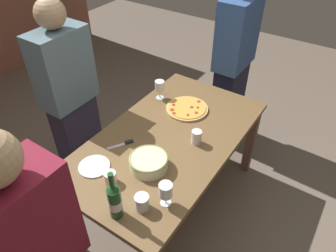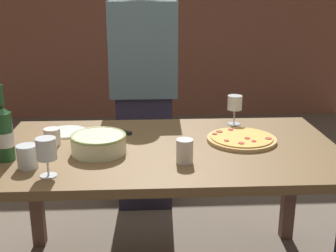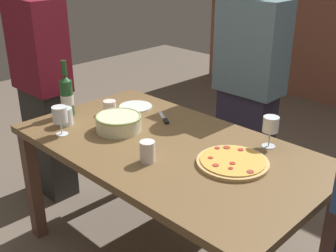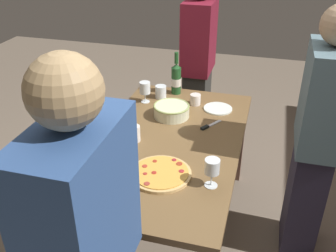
# 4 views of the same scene
# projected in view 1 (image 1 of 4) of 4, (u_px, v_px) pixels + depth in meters

# --- Properties ---
(ground_plane) EXTENTS (8.00, 8.00, 0.00)m
(ground_plane) POSITION_uv_depth(u_px,v_px,m) (168.00, 202.00, 2.75)
(ground_plane) COLOR #6E6051
(dining_table) EXTENTS (1.60, 0.90, 0.75)m
(dining_table) POSITION_uv_depth(u_px,v_px,m) (168.00, 146.00, 2.33)
(dining_table) COLOR brown
(dining_table) RESTS_ON ground
(pizza) EXTENTS (0.34, 0.34, 0.03)m
(pizza) POSITION_uv_depth(u_px,v_px,m) (187.00, 108.00, 2.53)
(pizza) COLOR tan
(pizza) RESTS_ON dining_table
(serving_bowl) EXTENTS (0.25, 0.25, 0.09)m
(serving_bowl) POSITION_uv_depth(u_px,v_px,m) (149.00, 162.00, 2.02)
(serving_bowl) COLOR beige
(serving_bowl) RESTS_ON dining_table
(wine_bottle) EXTENTS (0.08, 0.08, 0.33)m
(wine_bottle) POSITION_uv_depth(u_px,v_px,m) (115.00, 200.00, 1.69)
(wine_bottle) COLOR #1E4B22
(wine_bottle) RESTS_ON dining_table
(wine_glass_near_pizza) EXTENTS (0.08, 0.08, 0.16)m
(wine_glass_near_pizza) POSITION_uv_depth(u_px,v_px,m) (166.00, 191.00, 1.76)
(wine_glass_near_pizza) COLOR white
(wine_glass_near_pizza) RESTS_ON dining_table
(wine_glass_by_bottle) EXTENTS (0.08, 0.08, 0.16)m
(wine_glass_by_bottle) POSITION_uv_depth(u_px,v_px,m) (160.00, 86.00, 2.59)
(wine_glass_by_bottle) COLOR white
(wine_glass_by_bottle) RESTS_ON dining_table
(cup_amber) EXTENTS (0.08, 0.08, 0.08)m
(cup_amber) POSITION_uv_depth(u_px,v_px,m) (110.00, 177.00, 1.92)
(cup_amber) COLOR silver
(cup_amber) RESTS_ON dining_table
(cup_ceramic) EXTENTS (0.07, 0.07, 0.10)m
(cup_ceramic) POSITION_uv_depth(u_px,v_px,m) (196.00, 137.00, 2.20)
(cup_ceramic) COLOR silver
(cup_ceramic) RESTS_ON dining_table
(cup_spare) EXTENTS (0.08, 0.08, 0.10)m
(cup_spare) POSITION_uv_depth(u_px,v_px,m) (142.00, 202.00, 1.77)
(cup_spare) COLOR white
(cup_spare) RESTS_ON dining_table
(side_plate) EXTENTS (0.21, 0.21, 0.01)m
(side_plate) POSITION_uv_depth(u_px,v_px,m) (94.00, 166.00, 2.04)
(side_plate) COLOR white
(side_plate) RESTS_ON dining_table
(pizza_knife) EXTENTS (0.17, 0.12, 0.02)m
(pizza_knife) POSITION_uv_depth(u_px,v_px,m) (124.00, 144.00, 2.21)
(pizza_knife) COLOR silver
(pizza_knife) RESTS_ON dining_table
(person_host) EXTENTS (0.43, 0.24, 1.61)m
(person_host) POSITION_uv_depth(u_px,v_px,m) (70.00, 99.00, 2.54)
(person_host) COLOR #282438
(person_host) RESTS_ON ground
(person_guest_left) EXTENTS (0.46, 0.24, 1.68)m
(person_guest_left) POSITION_uv_depth(u_px,v_px,m) (233.00, 63.00, 2.94)
(person_guest_left) COLOR #1C1C35
(person_guest_left) RESTS_ON ground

